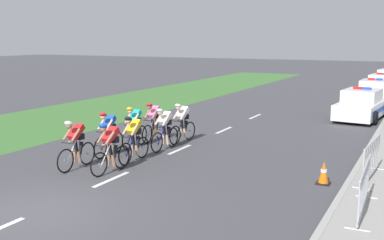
% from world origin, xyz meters
% --- Properties ---
extents(ground_plane, '(160.00, 160.00, 0.00)m').
position_xyz_m(ground_plane, '(0.00, 0.00, 0.00)').
color(ground_plane, '#424247').
extents(kerb_edge, '(0.16, 60.00, 0.13)m').
position_xyz_m(kerb_edge, '(6.03, 14.00, 0.07)').
color(kerb_edge, '#9E9E99').
rests_on(kerb_edge, ground).
extents(grass_verge, '(7.00, 60.00, 0.01)m').
position_xyz_m(grass_verge, '(-8.48, 14.00, 0.00)').
color(grass_verge, '#3D7033').
rests_on(grass_verge, ground).
extents(lane_markings_centre, '(0.14, 17.60, 0.01)m').
position_xyz_m(lane_markings_centre, '(0.00, 6.89, 0.00)').
color(lane_markings_centre, white).
rests_on(lane_markings_centre, ground).
extents(cyclist_lead, '(0.42, 1.72, 1.56)m').
position_xyz_m(cyclist_lead, '(-1.60, 3.29, 0.79)').
color(cyclist_lead, black).
rests_on(cyclist_lead, ground).
extents(cyclist_second, '(0.44, 1.72, 1.56)m').
position_xyz_m(cyclist_second, '(-0.42, 3.42, 0.79)').
color(cyclist_second, black).
rests_on(cyclist_second, ground).
extents(cyclist_third, '(0.43, 1.72, 1.56)m').
position_xyz_m(cyclist_third, '(-1.72, 5.04, 0.79)').
color(cyclist_third, black).
rests_on(cyclist_third, ground).
extents(cyclist_fourth, '(0.42, 1.72, 1.56)m').
position_xyz_m(cyclist_fourth, '(-0.51, 4.76, 0.79)').
color(cyclist_fourth, black).
rests_on(cyclist_fourth, ground).
extents(cyclist_fifth, '(0.43, 1.72, 1.56)m').
position_xyz_m(cyclist_fifth, '(-1.62, 6.44, 0.79)').
color(cyclist_fifth, black).
rests_on(cyclist_fifth, ground).
extents(cyclist_sixth, '(0.43, 1.72, 1.56)m').
position_xyz_m(cyclist_sixth, '(-0.46, 6.62, 0.79)').
color(cyclist_sixth, black).
rests_on(cyclist_sixth, ground).
extents(cyclist_seventh, '(0.42, 1.72, 1.56)m').
position_xyz_m(cyclist_seventh, '(-1.55, 7.62, 0.79)').
color(cyclist_seventh, black).
rests_on(cyclist_seventh, ground).
extents(cyclist_eighth, '(0.45, 1.72, 1.56)m').
position_xyz_m(cyclist_eighth, '(-0.47, 7.96, 0.79)').
color(cyclist_eighth, black).
rests_on(cyclist_eighth, ground).
extents(police_car_nearest, '(2.31, 4.55, 1.59)m').
position_xyz_m(police_car_nearest, '(4.90, 16.58, 0.68)').
color(police_car_nearest, white).
rests_on(police_car_nearest, ground).
extents(police_car_second, '(2.06, 4.43, 1.59)m').
position_xyz_m(police_car_second, '(4.90, 22.36, 0.68)').
color(police_car_second, silver).
rests_on(police_car_second, ground).
extents(police_car_third, '(2.25, 4.52, 1.59)m').
position_xyz_m(police_car_third, '(4.90, 27.31, 0.68)').
color(police_car_third, white).
rests_on(police_car_third, ground).
extents(crowd_barrier_front, '(0.57, 2.32, 1.07)m').
position_xyz_m(crowd_barrier_front, '(6.67, 3.12, 0.65)').
color(crowd_barrier_front, '#B7BABF').
rests_on(crowd_barrier_front, sidewalk_slab).
extents(crowd_barrier_middle, '(0.64, 2.32, 1.07)m').
position_xyz_m(crowd_barrier_middle, '(6.52, 5.87, 0.65)').
color(crowd_barrier_middle, '#B7BABF').
rests_on(crowd_barrier_middle, sidewalk_slab).
extents(traffic_cone_near, '(0.36, 0.36, 0.64)m').
position_xyz_m(traffic_cone_near, '(5.39, 5.21, 0.31)').
color(traffic_cone_near, black).
rests_on(traffic_cone_near, ground).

